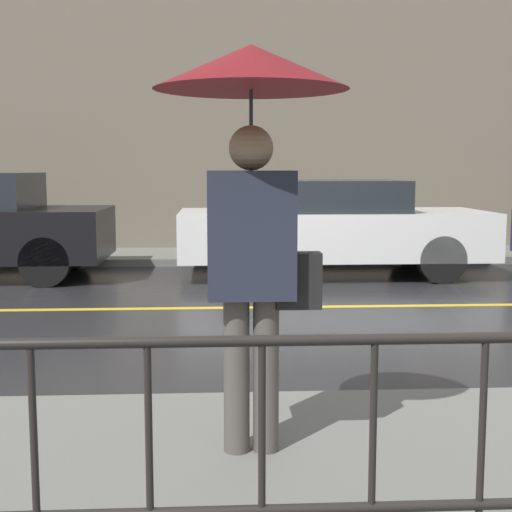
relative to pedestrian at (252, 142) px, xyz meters
name	(u,v)px	position (x,y,z in m)	size (l,w,h in m)	color
ground_plane	(301,307)	(0.83, 4.68, -1.80)	(80.00, 80.00, 0.00)	#262628
sidewalk_near	(423,491)	(0.83, -0.41, -1.73)	(28.00, 2.86, 0.13)	slate
sidewalk_far	(272,256)	(0.83, 9.26, -1.73)	(28.00, 1.83, 0.13)	slate
lane_marking	(301,307)	(0.83, 4.68, -1.80)	(25.20, 0.12, 0.01)	gold
building_storefront	(268,121)	(0.83, 10.33, 0.79)	(28.00, 0.30, 5.17)	#706656
pedestrian	(252,142)	(0.00, 0.00, 0.00)	(1.01, 1.01, 2.16)	#4C4742
car_white	(330,226)	(1.58, 7.25, -1.02)	(4.74, 1.94, 1.49)	silver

